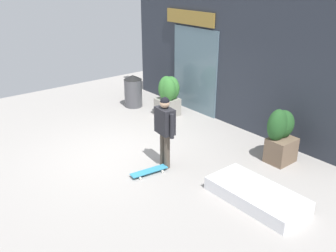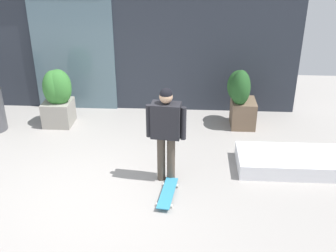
# 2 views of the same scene
# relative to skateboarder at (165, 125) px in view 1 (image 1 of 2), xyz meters

# --- Properties ---
(ground_plane) EXTENTS (12.00, 12.00, 0.00)m
(ground_plane) POSITION_rel_skateboarder_xyz_m (-1.13, -0.42, -0.97)
(ground_plane) COLOR #9E9993
(building_facade) EXTENTS (7.62, 0.31, 3.87)m
(building_facade) POSITION_rel_skateboarder_xyz_m (-1.17, 3.03, 0.94)
(building_facade) COLOR #2D333D
(building_facade) RESTS_ON ground_plane
(skateboarder) EXTENTS (0.63, 0.31, 1.60)m
(skateboarder) POSITION_rel_skateboarder_xyz_m (0.00, 0.00, 0.00)
(skateboarder) COLOR #4C4238
(skateboarder) RESTS_ON ground_plane
(skateboard) EXTENTS (0.31, 0.85, 0.08)m
(skateboard) POSITION_rel_skateboarder_xyz_m (0.05, -0.47, -0.91)
(skateboard) COLOR teal
(skateboard) RESTS_ON ground_plane
(planter_box_left) EXTENTS (0.60, 0.77, 1.24)m
(planter_box_left) POSITION_rel_skateboarder_xyz_m (1.39, 2.16, -0.32)
(planter_box_left) COLOR brown
(planter_box_left) RESTS_ON ground_plane
(planter_box_right) EXTENTS (0.63, 0.65, 1.19)m
(planter_box_right) POSITION_rel_skateboarder_xyz_m (-2.37, 2.01, -0.30)
(planter_box_right) COLOR gray
(planter_box_right) RESTS_ON ground_plane
(trash_bin) EXTENTS (0.56, 0.56, 1.01)m
(trash_bin) POSITION_rel_skateboarder_xyz_m (-3.67, 1.65, -0.46)
(trash_bin) COLOR #4C4C51
(trash_bin) RESTS_ON ground_plane
(snow_ledge) EXTENTS (1.84, 0.90, 0.26)m
(snow_ledge) POSITION_rel_skateboarder_xyz_m (2.12, 0.48, -0.84)
(snow_ledge) COLOR white
(snow_ledge) RESTS_ON ground_plane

